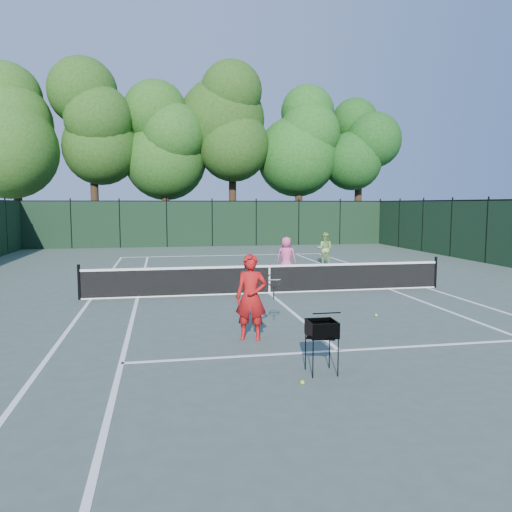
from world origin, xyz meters
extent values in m
plane|color=#414F47|center=(0.00, 0.00, 0.00)|extent=(90.00, 90.00, 0.00)
cube|color=white|center=(-5.49, 0.00, 0.00)|extent=(0.10, 23.77, 0.01)
cube|color=white|center=(5.49, 0.00, 0.00)|extent=(0.10, 23.77, 0.01)
cube|color=white|center=(-4.12, 0.00, 0.00)|extent=(0.10, 23.77, 0.01)
cube|color=white|center=(4.12, 0.00, 0.00)|extent=(0.10, 23.77, 0.01)
cube|color=white|center=(0.00, 11.88, 0.00)|extent=(10.97, 0.10, 0.01)
cube|color=white|center=(0.00, -6.40, 0.00)|extent=(8.23, 0.10, 0.01)
cube|color=white|center=(0.00, 6.40, 0.00)|extent=(8.23, 0.10, 0.01)
cube|color=white|center=(0.00, 0.00, 0.00)|extent=(0.10, 12.80, 0.01)
cube|color=black|center=(0.00, 0.00, 0.46)|extent=(11.60, 0.03, 0.85)
cube|color=white|center=(0.00, 0.00, 0.88)|extent=(11.60, 0.05, 0.07)
cube|color=white|center=(0.00, 0.00, 0.02)|extent=(11.60, 0.05, 0.04)
cube|color=white|center=(0.00, 0.00, 0.46)|extent=(0.05, 0.04, 0.91)
cylinder|color=black|center=(-5.80, 0.00, 0.53)|extent=(0.09, 0.09, 1.06)
cylinder|color=black|center=(5.80, 0.00, 0.53)|extent=(0.09, 0.09, 1.06)
cube|color=black|center=(0.00, 18.00, 1.50)|extent=(24.00, 0.05, 3.00)
cylinder|color=black|center=(-13.00, 21.50, 2.25)|extent=(0.56, 0.56, 4.50)
ellipsoid|color=#224C15|center=(-13.00, 21.50, 8.18)|extent=(6.40, 6.40, 9.92)
cylinder|color=black|center=(-8.00, 22.00, 2.40)|extent=(0.56, 0.56, 4.80)
ellipsoid|color=#1D4413|center=(-8.00, 22.00, 8.71)|extent=(6.80, 6.80, 10.54)
cylinder|color=black|center=(-3.00, 21.80, 2.15)|extent=(0.56, 0.56, 4.30)
ellipsoid|color=#1C4B15|center=(-3.00, 21.80, 7.75)|extent=(6.00, 6.00, 9.30)
cylinder|color=black|center=(2.00, 22.30, 2.50)|extent=(0.56, 0.56, 5.00)
ellipsoid|color=#1D4012|center=(2.00, 22.30, 9.03)|extent=(7.00, 7.00, 10.85)
cylinder|color=black|center=(7.00, 21.60, 2.30)|extent=(0.56, 0.56, 4.60)
ellipsoid|color=#174E16|center=(7.00, 21.60, 8.16)|extent=(6.20, 6.20, 9.61)
cylinder|color=black|center=(12.00, 22.10, 2.20)|extent=(0.56, 0.56, 4.40)
ellipsoid|color=#134314|center=(12.00, 22.10, 7.74)|extent=(5.80, 5.80, 8.99)
imported|color=#AF1414|center=(-1.54, -5.26, 0.90)|extent=(0.76, 0.61, 1.81)
cylinder|color=black|center=(-1.01, -5.06, 0.95)|extent=(0.03, 0.03, 0.30)
torus|color=black|center=(-1.01, -5.06, 1.22)|extent=(0.30, 0.10, 0.30)
imported|color=#E6518E|center=(1.45, 3.50, 0.78)|extent=(0.89, 0.74, 1.56)
imported|color=#94BE5F|center=(4.11, 6.71, 0.76)|extent=(0.92, 0.85, 1.52)
cylinder|color=black|center=(-0.96, -7.78, 0.32)|extent=(0.02, 0.02, 0.64)
cylinder|color=black|center=(-0.53, -7.78, 0.32)|extent=(0.02, 0.02, 0.64)
cylinder|color=black|center=(-0.96, -7.34, 0.32)|extent=(0.02, 0.02, 0.64)
cylinder|color=black|center=(-0.53, -7.34, 0.32)|extent=(0.02, 0.02, 0.64)
cube|color=black|center=(-0.75, -7.56, 0.77)|extent=(0.62, 0.62, 0.27)
sphere|color=#CAE52F|center=(-0.75, -7.56, 0.69)|extent=(0.07, 0.07, 0.07)
sphere|color=#CAE52F|center=(-0.75, -7.56, 0.69)|extent=(0.07, 0.07, 0.07)
sphere|color=#CAE52F|center=(-0.75, -7.56, 0.69)|extent=(0.07, 0.07, 0.07)
sphere|color=#CAE52F|center=(-0.75, -7.56, 0.69)|extent=(0.07, 0.07, 0.07)
sphere|color=#CAE52F|center=(-0.75, -7.56, 0.69)|extent=(0.07, 0.07, 0.07)
sphere|color=#CAE52F|center=(-0.75, -7.56, 0.69)|extent=(0.07, 0.07, 0.07)
sphere|color=#CAE52F|center=(-0.75, -7.56, 0.69)|extent=(0.07, 0.07, 0.07)
sphere|color=#CAE52F|center=(-0.75, -7.56, 0.69)|extent=(0.07, 0.07, 0.07)
sphere|color=#CAE52F|center=(-0.75, -7.56, 0.69)|extent=(0.07, 0.07, 0.07)
sphere|color=#CAE52F|center=(-0.75, -7.56, 0.69)|extent=(0.07, 0.07, 0.07)
sphere|color=#CAE52F|center=(-0.75, -7.56, 0.69)|extent=(0.07, 0.07, 0.07)
sphere|color=#CAE52F|center=(-0.75, -7.56, 0.69)|extent=(0.07, 0.07, 0.07)
sphere|color=#CAE52F|center=(-0.75, -7.56, 0.69)|extent=(0.07, 0.07, 0.07)
sphere|color=#C3E22E|center=(-1.21, -8.02, 0.03)|extent=(0.07, 0.07, 0.07)
sphere|color=yellow|center=(1.97, -3.75, 0.03)|extent=(0.07, 0.07, 0.07)
camera|label=1|loc=(-3.36, -15.40, 2.85)|focal=35.00mm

